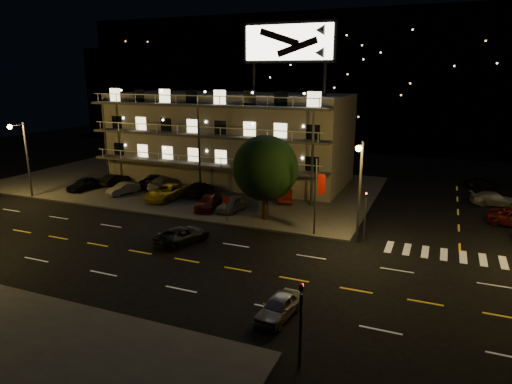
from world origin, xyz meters
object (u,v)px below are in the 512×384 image
at_px(lot_car_2, 167,192).
at_px(road_car_west, 183,235).
at_px(tree, 265,170).
at_px(road_car_east, 279,307).
at_px(lot_car_7, 164,183).
at_px(lot_car_4, 232,204).

height_order(lot_car_2, road_car_west, lot_car_2).
distance_m(tree, road_car_east, 17.30).
distance_m(lot_car_2, lot_car_7, 4.38).
bearing_deg(lot_car_4, lot_car_2, 179.41).
bearing_deg(tree, lot_car_7, 158.31).
bearing_deg(lot_car_4, tree, -10.91).
bearing_deg(tree, road_car_west, -117.05).
distance_m(lot_car_4, road_car_west, 8.86).
bearing_deg(tree, road_car_east, -65.92).
bearing_deg(road_car_east, road_car_west, 151.22).
height_order(tree, road_car_west, tree).
xyz_separation_m(lot_car_2, road_car_east, (18.67, -17.64, -0.28)).
relative_size(tree, lot_car_2, 1.40).
relative_size(lot_car_2, road_car_east, 1.47).
height_order(lot_car_4, road_car_west, lot_car_4).
relative_size(lot_car_7, road_car_west, 1.08).
distance_m(tree, lot_car_2, 12.59).
height_order(lot_car_7, road_car_west, lot_car_7).
distance_m(lot_car_7, road_car_west, 17.06).
relative_size(tree, road_car_west, 1.67).
bearing_deg(road_car_east, tree, 120.97).
bearing_deg(lot_car_2, road_car_west, -46.96).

